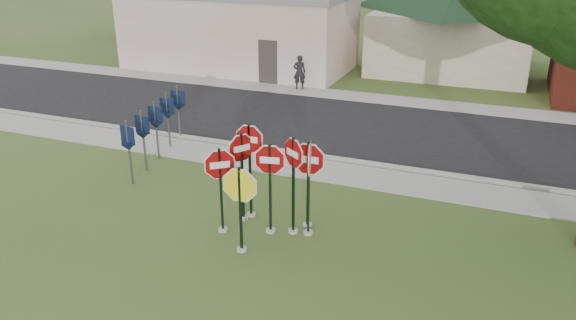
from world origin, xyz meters
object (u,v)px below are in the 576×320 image
at_px(stop_sign_left, 220,179).
at_px(pedestrian, 300,72).
at_px(stop_sign_center, 270,177).
at_px(stop_sign_yellow, 240,199).

xyz_separation_m(stop_sign_left, pedestrian, (-3.07, 13.65, -0.56)).
relative_size(stop_sign_center, pedestrian, 1.53).
xyz_separation_m(stop_sign_yellow, pedestrian, (-3.93, 14.33, -0.51)).
bearing_deg(pedestrian, stop_sign_yellow, 84.53).
distance_m(stop_sign_center, stop_sign_left, 1.22).
height_order(stop_sign_yellow, pedestrian, stop_sign_yellow).
relative_size(stop_sign_yellow, pedestrian, 1.40).
bearing_deg(stop_sign_yellow, stop_sign_left, 141.89).
bearing_deg(stop_sign_center, stop_sign_left, -160.21).
bearing_deg(stop_sign_yellow, pedestrian, 105.36).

